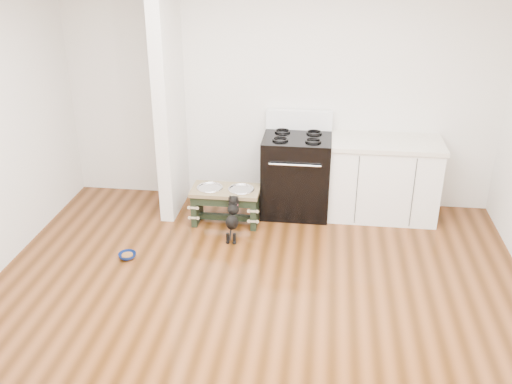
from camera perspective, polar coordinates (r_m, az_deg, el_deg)
name	(u,v)px	position (r m, az deg, el deg)	size (l,w,h in m)	color
ground	(249,322)	(4.94, -0.70, -12.90)	(5.00, 5.00, 0.00)	#3F210B
room_shell	(248,141)	(4.15, -0.81, 5.10)	(5.00, 5.00, 5.00)	silver
partition_wall	(169,96)	(6.43, -8.68, 9.47)	(0.15, 0.80, 2.70)	silver
oven_range	(296,173)	(6.55, 4.05, 1.88)	(0.76, 0.69, 1.14)	black
cabinet_run	(383,179)	(6.60, 12.57, 1.29)	(1.24, 0.64, 0.91)	white
dog_feeder	(226,199)	(6.35, -3.06, -0.68)	(0.75, 0.40, 0.43)	black
puppy	(232,217)	(6.04, -2.37, -2.52)	(0.13, 0.39, 0.46)	black
floor_bowl	(127,256)	(5.92, -12.74, -6.24)	(0.18, 0.18, 0.06)	navy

